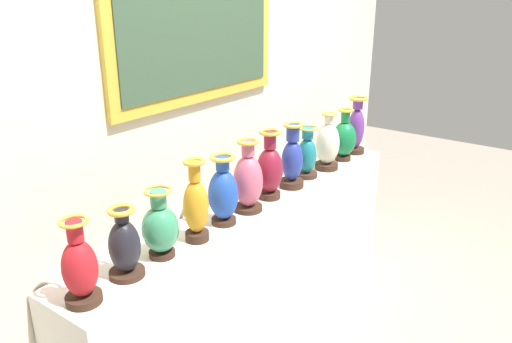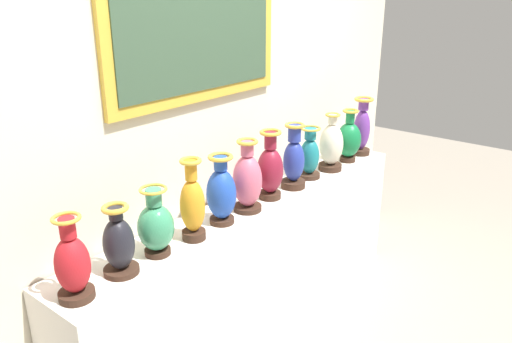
# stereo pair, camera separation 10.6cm
# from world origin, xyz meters

# --- Properties ---
(ground_plane) EXTENTS (9.89, 9.89, 0.00)m
(ground_plane) POSITION_xyz_m (0.00, 0.00, 0.00)
(ground_plane) COLOR gray
(display_shelf) EXTENTS (2.63, 0.40, 0.86)m
(display_shelf) POSITION_xyz_m (0.00, 0.00, 0.43)
(display_shelf) COLOR silver
(display_shelf) RESTS_ON ground_plane
(back_wall) EXTENTS (3.89, 0.14, 2.81)m
(back_wall) POSITION_xyz_m (-0.01, 0.26, 1.41)
(back_wall) COLOR beige
(back_wall) RESTS_ON ground_plane
(vase_crimson) EXTENTS (0.15, 0.15, 0.37)m
(vase_crimson) POSITION_xyz_m (-1.21, -0.04, 1.02)
(vase_crimson) COLOR #382319
(vase_crimson) RESTS_ON display_shelf
(vase_onyx) EXTENTS (0.16, 0.16, 0.33)m
(vase_onyx) POSITION_xyz_m (-0.97, -0.02, 1.01)
(vase_onyx) COLOR #382319
(vase_onyx) RESTS_ON display_shelf
(vase_jade) EXTENTS (0.17, 0.17, 0.34)m
(vase_jade) POSITION_xyz_m (-0.76, -0.02, 1.01)
(vase_jade) COLOR #382319
(vase_jade) RESTS_ON display_shelf
(vase_amber) EXTENTS (0.12, 0.12, 0.42)m
(vase_amber) POSITION_xyz_m (-0.55, -0.04, 1.05)
(vase_amber) COLOR #382319
(vase_amber) RESTS_ON display_shelf
(vase_sapphire) EXTENTS (0.16, 0.16, 0.38)m
(vase_sapphire) POSITION_xyz_m (-0.32, -0.03, 1.04)
(vase_sapphire) COLOR #382319
(vase_sapphire) RESTS_ON display_shelf
(vase_rose) EXTENTS (0.16, 0.16, 0.41)m
(vase_rose) POSITION_xyz_m (-0.11, -0.03, 1.04)
(vase_rose) COLOR #382319
(vase_rose) RESTS_ON display_shelf
(vase_burgundy) EXTENTS (0.16, 0.16, 0.42)m
(vase_burgundy) POSITION_xyz_m (0.10, -0.02, 1.05)
(vase_burgundy) COLOR #382319
(vase_burgundy) RESTS_ON display_shelf
(vase_cobalt) EXTENTS (0.15, 0.15, 0.41)m
(vase_cobalt) POSITION_xyz_m (0.33, -0.03, 1.04)
(vase_cobalt) COLOR #382319
(vase_cobalt) RESTS_ON display_shelf
(vase_teal) EXTENTS (0.15, 0.15, 0.34)m
(vase_teal) POSITION_xyz_m (0.54, -0.01, 1.01)
(vase_teal) COLOR #382319
(vase_teal) RESTS_ON display_shelf
(vase_ivory) EXTENTS (0.16, 0.16, 0.39)m
(vase_ivory) POSITION_xyz_m (0.75, -0.05, 1.03)
(vase_ivory) COLOR #382319
(vase_ivory) RESTS_ON display_shelf
(vase_emerald) EXTENTS (0.17, 0.17, 0.38)m
(vase_emerald) POSITION_xyz_m (0.99, -0.05, 1.03)
(vase_emerald) COLOR #382319
(vase_emerald) RESTS_ON display_shelf
(vase_violet) EXTENTS (0.14, 0.14, 0.43)m
(vase_violet) POSITION_xyz_m (1.19, -0.05, 1.06)
(vase_violet) COLOR #382319
(vase_violet) RESTS_ON display_shelf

